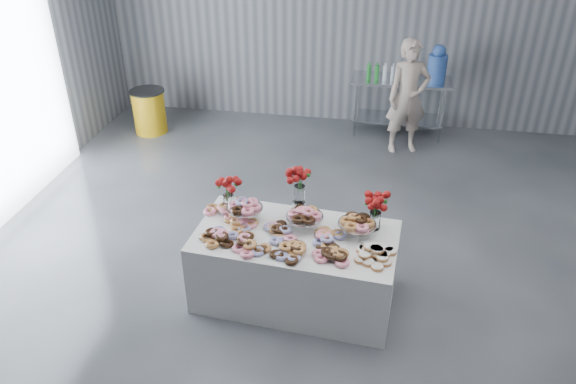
# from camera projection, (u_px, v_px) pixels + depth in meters

# --- Properties ---
(ground) EXTENTS (9.00, 9.00, 0.00)m
(ground) POSITION_uv_depth(u_px,v_px,m) (320.00, 297.00, 5.64)
(ground) COLOR #323539
(ground) RESTS_ON ground
(room_walls) EXTENTS (8.04, 9.04, 4.02)m
(room_walls) POSITION_uv_depth(u_px,v_px,m) (296.00, 30.00, 4.39)
(room_walls) COLOR slate
(room_walls) RESTS_ON ground
(display_table) EXTENTS (1.97, 1.14, 0.75)m
(display_table) POSITION_uv_depth(u_px,v_px,m) (295.00, 267.00, 5.46)
(display_table) COLOR silver
(display_table) RESTS_ON ground
(prep_table) EXTENTS (1.50, 0.60, 0.90)m
(prep_table) POSITION_uv_depth(u_px,v_px,m) (400.00, 96.00, 8.69)
(prep_table) COLOR silver
(prep_table) RESTS_ON ground
(donut_mounds) EXTENTS (1.86, 0.94, 0.09)m
(donut_mounds) POSITION_uv_depth(u_px,v_px,m) (295.00, 234.00, 5.21)
(donut_mounds) COLOR #C78448
(donut_mounds) RESTS_ON display_table
(cake_stand_left) EXTENTS (0.36, 0.36, 0.17)m
(cake_stand_left) POSITION_uv_depth(u_px,v_px,m) (245.00, 206.00, 5.44)
(cake_stand_left) COLOR silver
(cake_stand_left) RESTS_ON display_table
(cake_stand_mid) EXTENTS (0.36, 0.36, 0.17)m
(cake_stand_mid) POSITION_uv_depth(u_px,v_px,m) (305.00, 215.00, 5.31)
(cake_stand_mid) COLOR silver
(cake_stand_mid) RESTS_ON display_table
(cake_stand_right) EXTENTS (0.36, 0.36, 0.17)m
(cake_stand_right) POSITION_uv_depth(u_px,v_px,m) (357.00, 222.00, 5.21)
(cake_stand_right) COLOR silver
(cake_stand_right) RESTS_ON display_table
(danish_pile) EXTENTS (0.48, 0.48, 0.11)m
(danish_pile) POSITION_uv_depth(u_px,v_px,m) (374.00, 252.00, 4.96)
(danish_pile) COLOR white
(danish_pile) RESTS_ON display_table
(bouquet_left) EXTENTS (0.26, 0.26, 0.42)m
(bouquet_left) POSITION_uv_depth(u_px,v_px,m) (228.00, 185.00, 5.49)
(bouquet_left) COLOR white
(bouquet_left) RESTS_ON display_table
(bouquet_right) EXTENTS (0.26, 0.26, 0.42)m
(bouquet_right) POSITION_uv_depth(u_px,v_px,m) (377.00, 202.00, 5.22)
(bouquet_right) COLOR white
(bouquet_right) RESTS_ON display_table
(bouquet_center) EXTENTS (0.26, 0.26, 0.57)m
(bouquet_center) POSITION_uv_depth(u_px,v_px,m) (300.00, 182.00, 5.38)
(bouquet_center) COLOR silver
(bouquet_center) RESTS_ON display_table
(water_jug) EXTENTS (0.28, 0.28, 0.55)m
(water_jug) POSITION_uv_depth(u_px,v_px,m) (437.00, 65.00, 8.34)
(water_jug) COLOR #3D6CD0
(water_jug) RESTS_ON prep_table
(drink_bottles) EXTENTS (0.54, 0.08, 0.27)m
(drink_bottles) POSITION_uv_depth(u_px,v_px,m) (381.00, 71.00, 8.44)
(drink_bottles) COLOR #268C33
(drink_bottles) RESTS_ON prep_table
(person) EXTENTS (0.71, 0.57, 1.68)m
(person) POSITION_uv_depth(u_px,v_px,m) (408.00, 97.00, 8.07)
(person) COLOR #CC8C93
(person) RESTS_ON ground
(trash_barrel) EXTENTS (0.54, 0.54, 0.69)m
(trash_barrel) POSITION_uv_depth(u_px,v_px,m) (149.00, 111.00, 8.87)
(trash_barrel) COLOR gold
(trash_barrel) RESTS_ON ground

